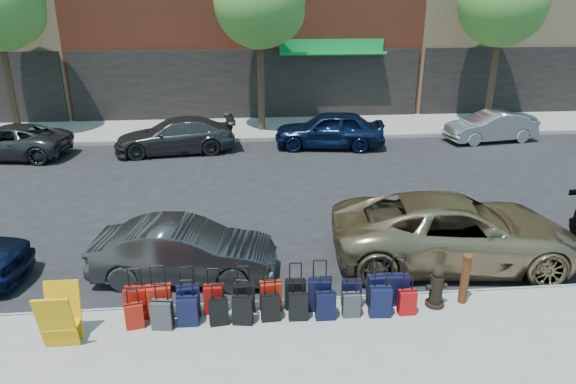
{
  "coord_description": "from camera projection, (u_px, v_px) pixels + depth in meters",
  "views": [
    {
      "loc": [
        -0.45,
        -13.08,
        5.7
      ],
      "look_at": [
        0.64,
        -1.5,
        1.27
      ],
      "focal_mm": 32.0,
      "sensor_mm": 36.0,
      "label": 1
    }
  ],
  "objects": [
    {
      "name": "suitcase_front_5",
      "position": [
        270.0,
        296.0,
        9.62
      ],
      "size": [
        0.41,
        0.25,
        0.95
      ],
      "rotation": [
        0.0,
        0.0,
        0.09
      ],
      "color": "#AA150B",
      "rests_on": "sidewalk_near"
    },
    {
      "name": "suitcase_back_3",
      "position": [
        219.0,
        312.0,
        9.23
      ],
      "size": [
        0.36,
        0.23,
        0.8
      ],
      "rotation": [
        0.0,
        0.0,
        0.12
      ],
      "color": "black",
      "rests_on": "sidewalk_near"
    },
    {
      "name": "suitcase_back_6",
      "position": [
        298.0,
        306.0,
        9.37
      ],
      "size": [
        0.35,
        0.21,
        0.83
      ],
      "rotation": [
        0.0,
        0.0,
        -0.02
      ],
      "color": "black",
      "rests_on": "sidewalk_near"
    },
    {
      "name": "suitcase_back_10",
      "position": [
        407.0,
        302.0,
        9.54
      ],
      "size": [
        0.32,
        0.19,
        0.77
      ],
      "rotation": [
        0.0,
        0.0,
        -0.01
      ],
      "color": "#A10A0C",
      "rests_on": "sidewalk_near"
    },
    {
      "name": "suitcase_back_4",
      "position": [
        243.0,
        310.0,
        9.25
      ],
      "size": [
        0.39,
        0.26,
        0.86
      ],
      "rotation": [
        0.0,
        0.0,
        -0.16
      ],
      "color": "black",
      "rests_on": "sidewalk_near"
    },
    {
      "name": "fire_hydrant",
      "position": [
        436.0,
        288.0,
        9.75
      ],
      "size": [
        0.42,
        0.37,
        0.82
      ],
      "rotation": [
        0.0,
        0.0,
        0.1
      ],
      "color": "black",
      "rests_on": "sidewalk_near"
    },
    {
      "name": "suitcase_front_8",
      "position": [
        351.0,
        293.0,
        9.76
      ],
      "size": [
        0.37,
        0.22,
        0.88
      ],
      "rotation": [
        0.0,
        0.0,
        -0.06
      ],
      "color": "black",
      "rests_on": "sidewalk_near"
    },
    {
      "name": "sidewalk_near",
      "position": [
        277.0,
        375.0,
        8.16
      ],
      "size": [
        60.0,
        4.0,
        0.15
      ],
      "primitive_type": "cube",
      "color": "gray",
      "rests_on": "ground"
    },
    {
      "name": "bollard",
      "position": [
        465.0,
        278.0,
        9.8
      ],
      "size": [
        0.19,
        0.19,
        1.01
      ],
      "color": "#38190C",
      "rests_on": "sidewalk_near"
    },
    {
      "name": "suitcase_back_7",
      "position": [
        325.0,
        305.0,
        9.38
      ],
      "size": [
        0.36,
        0.22,
        0.86
      ],
      "rotation": [
        0.0,
        0.0,
        -0.02
      ],
      "color": "black",
      "rests_on": "sidewalk_near"
    },
    {
      "name": "suitcase_front_2",
      "position": [
        189.0,
        301.0,
        9.44
      ],
      "size": [
        0.44,
        0.28,
        0.99
      ],
      "rotation": [
        0.0,
        0.0,
        0.14
      ],
      "color": "black",
      "rests_on": "sidewalk_near"
    },
    {
      "name": "sidewalk_far",
      "position": [
        251.0,
        128.0,
        23.52
      ],
      "size": [
        60.0,
        4.0,
        0.15
      ],
      "primitive_type": "cube",
      "color": "gray",
      "rests_on": "ground"
    },
    {
      "name": "curb_near",
      "position": [
        270.0,
        304.0,
        10.04
      ],
      "size": [
        60.0,
        0.08,
        0.15
      ],
      "primitive_type": "cube",
      "color": "gray",
      "rests_on": "ground"
    },
    {
      "name": "tree_center",
      "position": [
        263.0,
        5.0,
        21.21
      ],
      "size": [
        3.8,
        3.8,
        7.27
      ],
      "color": "black",
      "rests_on": "sidewalk_far"
    },
    {
      "name": "suitcase_front_0",
      "position": [
        136.0,
        302.0,
        9.41
      ],
      "size": [
        0.42,
        0.24,
        0.98
      ],
      "rotation": [
        0.0,
        0.0,
        -0.04
      ],
      "color": "maroon",
      "rests_on": "sidewalk_near"
    },
    {
      "name": "car_near_1",
      "position": [
        184.0,
        251.0,
        10.92
      ],
      "size": [
        4.01,
        1.81,
        1.28
      ],
      "primitive_type": "imported",
      "rotation": [
        0.0,
        0.0,
        1.45
      ],
      "color": "#323234",
      "rests_on": "ground"
    },
    {
      "name": "suitcase_front_6",
      "position": [
        296.0,
        294.0,
        9.69
      ],
      "size": [
        0.4,
        0.23,
        0.94
      ],
      "rotation": [
        0.0,
        0.0,
        -0.04
      ],
      "color": "black",
      "rests_on": "sidewalk_near"
    },
    {
      "name": "suitcase_back_8",
      "position": [
        351.0,
        305.0,
        9.46
      ],
      "size": [
        0.32,
        0.19,
        0.76
      ],
      "rotation": [
        0.0,
        0.0,
        -0.01
      ],
      "color": "#323337",
      "rests_on": "sidewalk_near"
    },
    {
      "name": "suitcase_back_9",
      "position": [
        380.0,
        301.0,
        9.46
      ],
      "size": [
        0.41,
        0.26,
        0.94
      ],
      "rotation": [
        0.0,
        0.0,
        -0.08
      ],
      "color": "black",
      "rests_on": "sidewalk_near"
    },
    {
      "name": "tree_right",
      "position": [
        506.0,
        4.0,
        22.13
      ],
      "size": [
        3.8,
        3.8,
        7.27
      ],
      "color": "black",
      "rests_on": "sidewalk_far"
    },
    {
      "name": "ground",
      "position": [
        260.0,
        217.0,
        14.24
      ],
      "size": [
        120.0,
        120.0,
        0.0
      ],
      "primitive_type": "plane",
      "color": "black",
      "rests_on": "ground"
    },
    {
      "name": "suitcase_front_7",
      "position": [
        319.0,
        294.0,
        9.64
      ],
      "size": [
        0.44,
        0.27,
        1.02
      ],
      "rotation": [
        0.0,
        0.0,
        -0.1
      ],
      "color": "black",
      "rests_on": "sidewalk_near"
    },
    {
      "name": "suitcase_back_0",
      "position": [
        135.0,
        316.0,
        9.14
      ],
      "size": [
        0.35,
        0.24,
        0.76
      ],
      "rotation": [
        0.0,
        0.0,
        0.2
      ],
      "color": "maroon",
      "rests_on": "sidewalk_near"
    },
    {
      "name": "car_far_3",
      "position": [
        491.0,
        127.0,
        21.5
      ],
      "size": [
        3.94,
        1.84,
        1.25
      ],
      "primitive_type": "imported",
      "rotation": [
        0.0,
        0.0,
        -1.43
      ],
      "color": "#B3B6BA",
      "rests_on": "ground"
    },
    {
      "name": "suitcase_back_5",
      "position": [
        270.0,
        308.0,
        9.35
      ],
      "size": [
        0.34,
        0.21,
        0.81
      ],
      "rotation": [
        0.0,
        0.0,
        0.03
      ],
      "color": "black",
      "rests_on": "sidewalk_near"
    },
    {
      "name": "car_far_0",
      "position": [
        8.0,
        142.0,
        19.26
      ],
      "size": [
        4.73,
        2.63,
        1.25
      ],
      "primitive_type": "imported",
      "rotation": [
        0.0,
        0.0,
        -1.7
      ],
      "color": "#313134",
      "rests_on": "ground"
    },
    {
      "name": "suitcase_front_1",
      "position": [
        160.0,
        302.0,
        9.4
      ],
      "size": [
        0.45,
        0.27,
        1.04
      ],
      "rotation": [
        0.0,
        0.0,
        0.08
      ],
      "color": "#AE160B",
      "rests_on": "sidewalk_near"
    },
    {
      "name": "suitcase_back_2",
      "position": [
        188.0,
        311.0,
        9.21
      ],
      "size": [
        0.37,
        0.22,
        0.88
      ],
      "rotation": [
        0.0,
        0.0,
        -0.02
      ],
      "color": "black",
      "rests_on": "sidewalk_near"
    },
    {
      "name": "car_far_2",
      "position": [
        329.0,
        129.0,
        20.55
      ],
      "size": [
        4.56,
        2.34,
        1.49
      ],
      "primitive_type": "imported",
      "rotation": [
        0.0,
        0.0,
        -1.71
      ],
      "color": "#0B1734",
      "rests_on": "ground"
    },
    {
      "name": "car_far_1",
      "position": [
        175.0,
        136.0,
        19.93
      ],
      "size": [
        4.8,
        2.4,
        1.34
      ],
      "primitive_type": "imported",
      "rotation": [
        0.0,
        0.0,
        -1.45
      ],
      "color": "#303032",
      "rests_on": "ground"
    },
    {
      "name": "car_near_2",
      "position": [
        455.0,
        231.0,
        11.57
      ],
      "size": [
        5.77,
        3.08,
        1.54
      ],
      "primitive_type": "imported",
      "rotation": [
        0.0,
        0.0,
        1.47
      ],
      "color": "#8E7857",
      "rests_on": "ground"
    },
    {
      "name": "curb_far",
      "position": [
        252.0,
        140.0,
        21.64
      ],
      "size": [
        60.0,
        0.08,
        0.15
      ],
      "primitive_type": "cube",
      "color": "gray",
      "rests_on": "ground"
    },
    {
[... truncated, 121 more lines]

